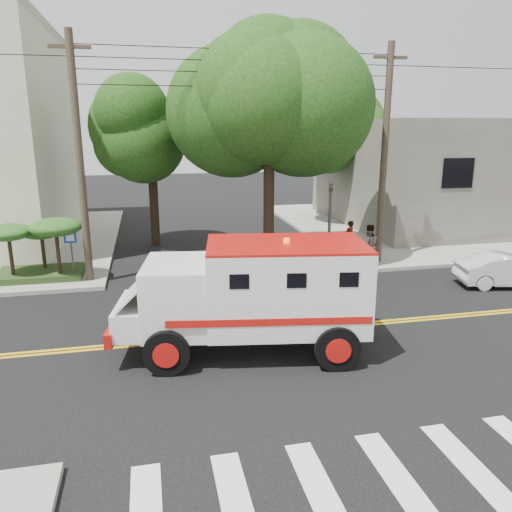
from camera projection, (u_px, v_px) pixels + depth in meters
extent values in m
plane|color=black|center=(271.00, 332.00, 14.48)|extent=(100.00, 100.00, 0.00)
cube|color=gray|center=(434.00, 224.00, 30.01)|extent=(17.00, 17.00, 0.15)
cube|color=#5F5951|center=(457.00, 171.00, 30.01)|extent=(14.00, 12.00, 6.00)
cylinder|color=#382D23|center=(80.00, 163.00, 17.84)|extent=(0.28, 0.28, 9.00)
cylinder|color=#382D23|center=(384.00, 158.00, 20.49)|extent=(0.28, 0.28, 9.00)
cylinder|color=black|center=(269.00, 185.00, 20.04)|extent=(0.44, 0.44, 7.00)
sphere|color=#0F3910|center=(270.00, 94.00, 19.15)|extent=(5.32, 5.32, 5.32)
sphere|color=#0F3910|center=(304.00, 77.00, 18.52)|extent=(4.56, 4.56, 4.56)
cylinder|color=black|center=(153.00, 189.00, 24.48)|extent=(0.44, 0.44, 5.60)
sphere|color=#0F3910|center=(150.00, 130.00, 23.77)|extent=(3.92, 3.92, 3.92)
sphere|color=#0F3910|center=(168.00, 121.00, 23.30)|extent=(3.36, 3.36, 3.36)
cylinder|color=black|center=(343.00, 173.00, 30.60)|extent=(0.44, 0.44, 5.95)
sphere|color=#0F3910|center=(345.00, 123.00, 29.84)|extent=(4.20, 4.20, 4.20)
sphere|color=#0F3910|center=(363.00, 115.00, 29.34)|extent=(3.60, 3.60, 3.60)
cylinder|color=#3F3F42|center=(329.00, 228.00, 20.10)|extent=(0.12, 0.12, 3.60)
imported|color=#3F3F42|center=(331.00, 195.00, 19.75)|extent=(0.15, 0.18, 0.90)
cylinder|color=#3F3F42|center=(72.00, 257.00, 18.80)|extent=(0.06, 0.06, 2.00)
cube|color=#0C33A5|center=(70.00, 237.00, 18.53)|extent=(0.45, 0.03, 0.45)
cube|color=#1E3314|center=(41.00, 274.00, 19.28)|extent=(3.20, 2.00, 0.24)
cylinder|color=black|center=(11.00, 255.00, 18.58)|extent=(0.14, 0.14, 1.52)
ellipsoid|color=#1B4C16|center=(8.00, 232.00, 18.37)|extent=(1.73, 1.73, 0.60)
cylinder|color=black|center=(43.00, 251.00, 19.47)|extent=(0.14, 0.14, 1.36)
ellipsoid|color=#1B4C16|center=(41.00, 232.00, 19.28)|extent=(1.55, 1.55, 0.54)
cylinder|color=black|center=(58.00, 252.00, 18.73)|extent=(0.14, 0.14, 1.68)
ellipsoid|color=#1B4C16|center=(55.00, 227.00, 18.49)|extent=(1.91, 1.91, 0.66)
cube|color=silver|center=(286.00, 286.00, 12.89)|extent=(4.34, 2.97, 2.17)
cube|color=silver|center=(178.00, 295.00, 12.79)|extent=(1.98, 2.50, 1.75)
cube|color=black|center=(145.00, 279.00, 12.62)|extent=(0.33, 1.74, 0.72)
cube|color=silver|center=(137.00, 315.00, 12.86)|extent=(1.24, 2.18, 0.72)
cube|color=#AF110D|center=(117.00, 325.00, 12.89)|extent=(0.53, 2.22, 0.36)
cube|color=#AF110D|center=(287.00, 244.00, 12.61)|extent=(4.34, 2.97, 0.06)
cylinder|color=black|center=(167.00, 352.00, 11.92)|extent=(1.17, 0.50, 1.13)
cylinder|color=black|center=(176.00, 317.00, 14.15)|extent=(1.17, 0.50, 1.13)
cylinder|color=black|center=(337.00, 348.00, 12.16)|extent=(1.17, 0.50, 1.13)
cylinder|color=black|center=(320.00, 313.00, 14.39)|extent=(1.17, 0.50, 1.13)
imported|color=silver|center=(508.00, 270.00, 18.50)|extent=(3.87, 1.98, 1.22)
imported|color=gray|center=(349.00, 238.00, 22.48)|extent=(0.67, 0.58, 1.54)
imported|color=gray|center=(368.00, 245.00, 20.55)|extent=(0.95, 0.80, 1.75)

